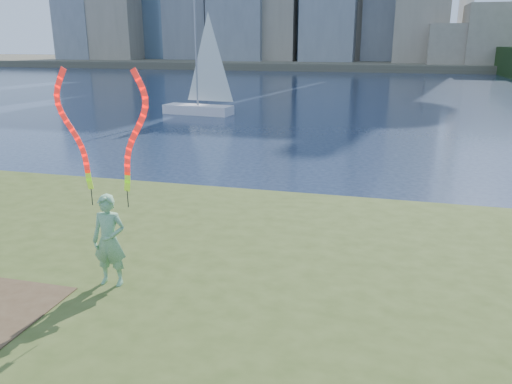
# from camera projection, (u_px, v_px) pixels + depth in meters

# --- Properties ---
(ground) EXTENTS (320.00, 320.00, 0.00)m
(ground) POSITION_uv_depth(u_px,v_px,m) (156.00, 289.00, 10.25)
(ground) COLOR #17233A
(ground) RESTS_ON ground
(grassy_knoll) EXTENTS (20.00, 18.00, 0.80)m
(grassy_knoll) POSITION_uv_depth(u_px,v_px,m) (92.00, 336.00, 8.03)
(grassy_knoll) COLOR #3A4B1A
(grassy_knoll) RESTS_ON ground
(far_shore) EXTENTS (320.00, 40.00, 1.20)m
(far_shore) POSITION_uv_depth(u_px,v_px,m) (367.00, 63.00, 98.04)
(far_shore) COLOR #514B3B
(far_shore) RESTS_ON ground
(woman_with_ribbons) EXTENTS (2.05, 0.43, 4.01)m
(woman_with_ribbons) POSITION_uv_depth(u_px,v_px,m) (107.00, 207.00, 8.40)
(woman_with_ribbons) COLOR #227C2A
(woman_with_ribbons) RESTS_ON grassy_knoll
(sailboat) EXTENTS (5.14, 2.12, 7.72)m
(sailboat) POSITION_uv_depth(u_px,v_px,m) (201.00, 95.00, 34.10)
(sailboat) COLOR silver
(sailboat) RESTS_ON ground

